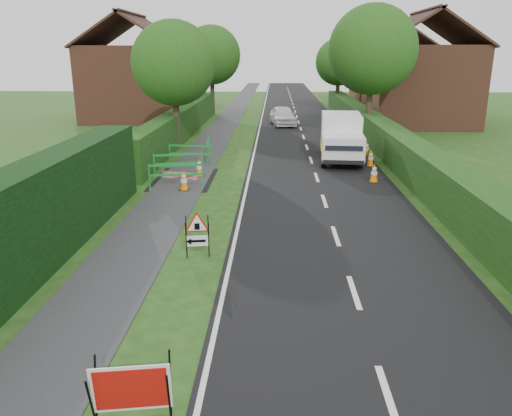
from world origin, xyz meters
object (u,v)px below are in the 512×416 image
object	(u,v)px
triangle_sign	(196,231)
works_van	(341,137)
red_rect_sign	(131,390)
hatchback_car	(283,116)

from	to	relation	value
triangle_sign	works_van	size ratio (longest dim) A/B	0.21
red_rect_sign	works_van	world-z (taller)	works_van
red_rect_sign	triangle_sign	world-z (taller)	triangle_sign
red_rect_sign	hatchback_car	world-z (taller)	hatchback_car
works_van	hatchback_car	world-z (taller)	works_van
red_rect_sign	hatchback_car	distance (m)	30.62
works_van	triangle_sign	bearing A→B (deg)	-108.47
red_rect_sign	hatchback_car	size ratio (longest dim) A/B	0.29
hatchback_car	triangle_sign	bearing A→B (deg)	-103.17
works_van	hatchback_car	xyz separation A→B (m)	(-2.64, 12.27, -0.47)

